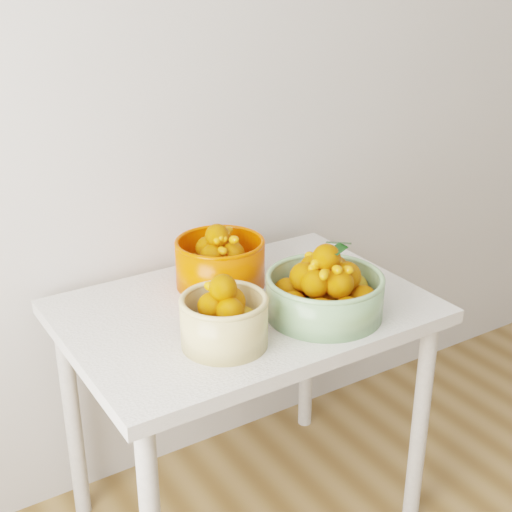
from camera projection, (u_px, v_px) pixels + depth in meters
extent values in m
cube|color=beige|center=(265.00, 61.00, 2.23)|extent=(4.00, 0.04, 2.70)
cube|color=silver|center=(245.00, 311.00, 2.01)|extent=(1.00, 0.70, 0.04)
cylinder|color=silver|center=(420.00, 424.00, 2.15)|extent=(0.05, 0.05, 0.71)
cylinder|color=silver|center=(73.00, 419.00, 2.17)|extent=(0.05, 0.05, 0.71)
cylinder|color=silver|center=(307.00, 342.00, 2.60)|extent=(0.05, 0.05, 0.71)
cylinder|color=#D3B776|center=(224.00, 322.00, 1.78)|extent=(0.22, 0.22, 0.13)
torus|color=#D3B776|center=(224.00, 300.00, 1.75)|extent=(0.22, 0.22, 0.02)
sphere|color=#D1660C|center=(243.00, 321.00, 1.81)|extent=(0.08, 0.08, 0.08)
sphere|color=#D1660C|center=(220.00, 317.00, 1.83)|extent=(0.08, 0.08, 0.08)
sphere|color=#E16000|center=(202.00, 326.00, 1.79)|extent=(0.07, 0.07, 0.07)
sphere|color=#E16000|center=(215.00, 337.00, 1.74)|extent=(0.07, 0.07, 0.07)
sphere|color=#E16000|center=(240.00, 334.00, 1.75)|extent=(0.08, 0.08, 0.08)
sphere|color=#E16000|center=(224.00, 327.00, 1.78)|extent=(0.07, 0.07, 0.07)
sphere|color=#E16000|center=(230.00, 302.00, 1.79)|extent=(0.08, 0.08, 0.08)
sphere|color=#E16000|center=(211.00, 306.00, 1.76)|extent=(0.07, 0.07, 0.07)
sphere|color=#E16000|center=(230.00, 311.00, 1.74)|extent=(0.07, 0.07, 0.07)
sphere|color=#E16000|center=(223.00, 288.00, 1.75)|extent=(0.07, 0.07, 0.07)
ellipsoid|color=orange|center=(226.00, 295.00, 1.75)|extent=(0.04, 0.04, 0.03)
ellipsoid|color=orange|center=(210.00, 286.00, 1.77)|extent=(0.04, 0.04, 0.03)
ellipsoid|color=orange|center=(216.00, 293.00, 1.76)|extent=(0.04, 0.04, 0.03)
ellipsoid|color=orange|center=(228.00, 299.00, 1.75)|extent=(0.05, 0.04, 0.03)
cylinder|color=#81AE77|center=(324.00, 296.00, 1.93)|extent=(0.42, 0.42, 0.11)
torus|color=#81AE77|center=(325.00, 278.00, 1.91)|extent=(0.42, 0.42, 0.02)
sphere|color=#D1660C|center=(353.00, 288.00, 1.98)|extent=(0.09, 0.09, 0.09)
sphere|color=#E16000|center=(330.00, 282.00, 2.02)|extent=(0.08, 0.08, 0.08)
sphere|color=#E16000|center=(302.00, 284.00, 2.01)|extent=(0.08, 0.08, 0.08)
sphere|color=#E16000|center=(288.00, 293.00, 1.95)|extent=(0.08, 0.08, 0.08)
sphere|color=#E16000|center=(293.00, 306.00, 1.88)|extent=(0.08, 0.08, 0.08)
sphere|color=#E16000|center=(321.00, 315.00, 1.84)|extent=(0.09, 0.09, 0.09)
sphere|color=#E16000|center=(348.00, 312.00, 1.85)|extent=(0.08, 0.08, 0.08)
sphere|color=#E16000|center=(362.00, 300.00, 1.91)|extent=(0.08, 0.08, 0.08)
sphere|color=#E16000|center=(324.00, 297.00, 1.93)|extent=(0.08, 0.08, 0.08)
sphere|color=#E16000|center=(334.00, 269.00, 1.95)|extent=(0.08, 0.08, 0.08)
sphere|color=#E16000|center=(314.00, 269.00, 1.95)|extent=(0.08, 0.08, 0.08)
sphere|color=#E16000|center=(304.00, 277.00, 1.90)|extent=(0.08, 0.08, 0.08)
sphere|color=#E16000|center=(315.00, 284.00, 1.86)|extent=(0.07, 0.07, 0.07)
sphere|color=#E16000|center=(339.00, 284.00, 1.86)|extent=(0.08, 0.08, 0.08)
sphere|color=#E16000|center=(346.00, 276.00, 1.90)|extent=(0.08, 0.08, 0.08)
sphere|color=#E16000|center=(326.00, 258.00, 1.89)|extent=(0.08, 0.08, 0.08)
ellipsoid|color=orange|center=(332.00, 257.00, 1.87)|extent=(0.04, 0.05, 0.03)
ellipsoid|color=orange|center=(314.00, 267.00, 1.87)|extent=(0.04, 0.03, 0.04)
ellipsoid|color=orange|center=(329.00, 267.00, 1.89)|extent=(0.05, 0.05, 0.04)
ellipsoid|color=orange|center=(323.00, 259.00, 1.94)|extent=(0.04, 0.05, 0.04)
ellipsoid|color=orange|center=(330.00, 259.00, 1.94)|extent=(0.05, 0.05, 0.04)
ellipsoid|color=orange|center=(327.00, 267.00, 1.89)|extent=(0.05, 0.05, 0.04)
ellipsoid|color=orange|center=(326.00, 272.00, 1.87)|extent=(0.04, 0.05, 0.03)
ellipsoid|color=orange|center=(310.00, 256.00, 1.96)|extent=(0.03, 0.05, 0.04)
ellipsoid|color=orange|center=(324.00, 275.00, 1.82)|extent=(0.05, 0.05, 0.04)
ellipsoid|color=orange|center=(337.00, 270.00, 1.83)|extent=(0.03, 0.04, 0.03)
ellipsoid|color=orange|center=(329.00, 256.00, 1.92)|extent=(0.05, 0.05, 0.03)
ellipsoid|color=orange|center=(324.00, 261.00, 1.89)|extent=(0.04, 0.03, 0.03)
ellipsoid|color=orange|center=(326.00, 268.00, 1.90)|extent=(0.05, 0.05, 0.04)
ellipsoid|color=orange|center=(317.00, 263.00, 1.87)|extent=(0.04, 0.03, 0.03)
ellipsoid|color=orange|center=(347.00, 270.00, 1.85)|extent=(0.04, 0.05, 0.04)
ellipsoid|color=orange|center=(337.00, 264.00, 1.90)|extent=(0.04, 0.03, 0.03)
cylinder|color=#EE3E01|center=(220.00, 263.00, 2.10)|extent=(0.31, 0.31, 0.14)
torus|color=#EE3E01|center=(220.00, 242.00, 2.07)|extent=(0.31, 0.31, 0.01)
sphere|color=#E16000|center=(243.00, 264.00, 2.15)|extent=(0.07, 0.07, 0.07)
sphere|color=#E16000|center=(220.00, 259.00, 2.18)|extent=(0.07, 0.07, 0.07)
sphere|color=#E16000|center=(197.00, 265.00, 2.14)|extent=(0.07, 0.07, 0.07)
sphere|color=#E16000|center=(197.00, 276.00, 2.07)|extent=(0.07, 0.07, 0.07)
sphere|color=#E16000|center=(222.00, 281.00, 2.04)|extent=(0.07, 0.07, 0.07)
sphere|color=#E16000|center=(243.00, 275.00, 2.07)|extent=(0.07, 0.07, 0.07)
sphere|color=#E16000|center=(220.00, 270.00, 2.11)|extent=(0.07, 0.07, 0.07)
sphere|color=#E16000|center=(229.00, 247.00, 2.12)|extent=(0.07, 0.07, 0.07)
sphere|color=#E16000|center=(208.00, 248.00, 2.11)|extent=(0.07, 0.07, 0.07)
sphere|color=#E16000|center=(212.00, 257.00, 2.05)|extent=(0.07, 0.07, 0.07)
sphere|color=#E16000|center=(233.00, 254.00, 2.07)|extent=(0.07, 0.07, 0.07)
sphere|color=#E16000|center=(217.00, 236.00, 2.07)|extent=(0.07, 0.07, 0.07)
ellipsoid|color=orange|center=(218.00, 240.00, 2.04)|extent=(0.04, 0.05, 0.03)
ellipsoid|color=orange|center=(222.00, 250.00, 2.04)|extent=(0.04, 0.05, 0.03)
ellipsoid|color=orange|center=(221.00, 238.00, 2.05)|extent=(0.04, 0.05, 0.04)
ellipsoid|color=orange|center=(220.00, 246.00, 2.08)|extent=(0.04, 0.03, 0.03)
ellipsoid|color=orange|center=(221.00, 242.00, 2.11)|extent=(0.04, 0.05, 0.04)
ellipsoid|color=orange|center=(224.00, 233.00, 2.07)|extent=(0.05, 0.04, 0.04)
ellipsoid|color=orange|center=(220.00, 240.00, 2.07)|extent=(0.03, 0.04, 0.03)
ellipsoid|color=orange|center=(228.00, 230.00, 2.10)|extent=(0.04, 0.04, 0.04)
ellipsoid|color=orange|center=(223.00, 251.00, 2.03)|extent=(0.04, 0.05, 0.03)
ellipsoid|color=orange|center=(215.00, 236.00, 2.08)|extent=(0.04, 0.05, 0.04)
ellipsoid|color=orange|center=(224.00, 241.00, 2.09)|extent=(0.05, 0.04, 0.03)
ellipsoid|color=orange|center=(223.00, 238.00, 2.05)|extent=(0.03, 0.04, 0.03)
ellipsoid|color=orange|center=(234.00, 240.00, 2.02)|extent=(0.04, 0.04, 0.04)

